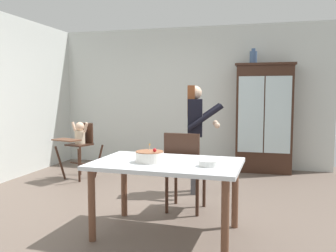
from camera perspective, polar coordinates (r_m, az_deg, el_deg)
The scene contains 10 objects.
ground_plane at distance 4.66m, azimuth -3.03°, elevation -12.46°, with size 6.24×6.24×0.00m, color #66564C.
wall_back at distance 6.99m, azimuth 3.43°, elevation 4.66°, with size 5.32×0.06×2.70m, color silver.
china_cabinet at distance 6.61m, azimuth 15.17°, elevation 1.27°, with size 1.03×0.48×1.95m.
ceramic_vase at distance 6.64m, azimuth 13.55°, elevation 10.72°, with size 0.13×0.13×0.27m.
high_chair_with_toddler at distance 6.07m, azimuth -14.06°, elevation -2.15°, with size 0.72×0.80×0.95m.
adult_person at distance 5.02m, azimuth 4.43°, elevation 0.10°, with size 0.57×0.55×1.53m.
dining_table at distance 3.56m, azimuth -0.18°, elevation -7.25°, with size 1.49×1.00×0.74m.
birthday_cake at distance 3.52m, azimuth -2.97°, elevation -4.92°, with size 0.28×0.28×0.19m.
serving_bowl at distance 3.34m, azimuth 6.49°, elevation -5.98°, with size 0.18×0.18×0.06m, color silver.
dining_chair_far_side at distance 4.22m, azimuth 2.55°, elevation -6.51°, with size 0.47×0.47×0.96m.
Camera 1 is at (1.34, -4.23, 1.41)m, focal length 37.92 mm.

